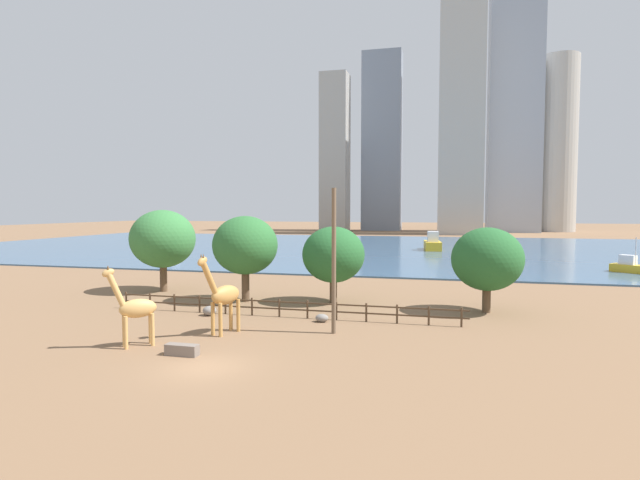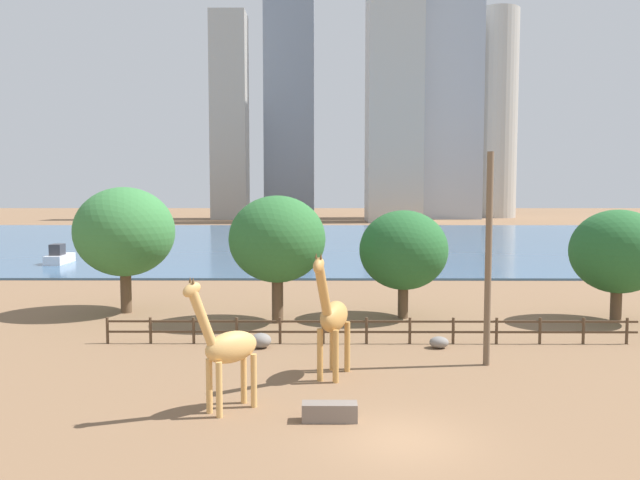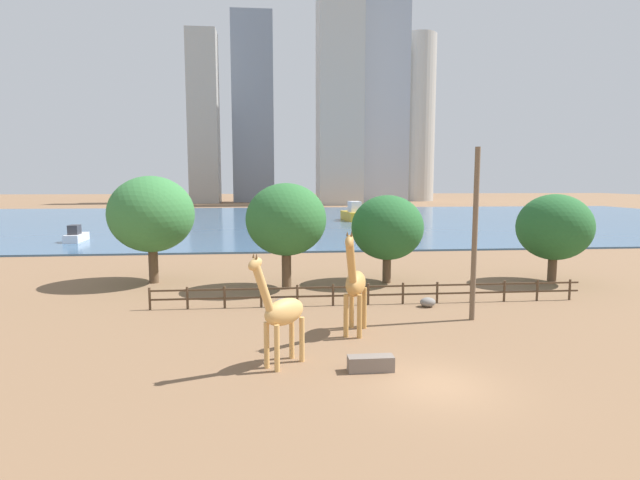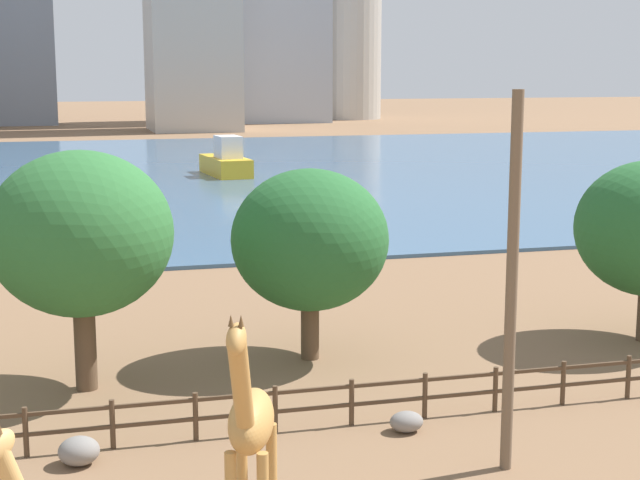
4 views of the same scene
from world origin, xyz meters
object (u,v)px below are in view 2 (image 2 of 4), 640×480
object	(u,v)px
tree_center_broad	(404,250)
tree_left_small	(618,252)
tree_right_tall	(125,232)
boat_sailboat	(400,233)
tree_left_large	(277,239)
boulder_near_fence	(439,342)
giraffe_tall	(227,347)
feeding_trough	(330,412)
boat_barge	(139,226)
boulder_by_pole	(261,341)
boat_ferry	(59,257)
giraffe_companion	(333,317)
utility_pole	(488,260)

from	to	relation	value
tree_center_broad	tree_left_small	size ratio (longest dim) A/B	0.99
tree_right_tall	boat_sailboat	xyz separation A→B (m)	(23.50, 53.58, -3.60)
tree_left_large	boulder_near_fence	bearing A→B (deg)	-35.78
giraffe_tall	feeding_trough	size ratio (longest dim) A/B	2.63
tree_left_large	tree_right_tall	distance (m)	10.02
boat_barge	tree_right_tall	bearing A→B (deg)	67.17
boat_sailboat	tree_right_tall	bearing A→B (deg)	151.15
boulder_near_fence	boulder_by_pole	world-z (taller)	boulder_by_pole
tree_right_tall	boat_barge	bearing A→B (deg)	105.98
tree_right_tall	boat_ferry	distance (m)	29.19
giraffe_companion	tree_left_large	world-z (taller)	tree_left_large
boulder_near_fence	boat_sailboat	distance (m)	62.62
giraffe_tall	tree_left_large	xyz separation A→B (m)	(0.62, 14.53, 2.56)
giraffe_companion	tree_left_small	distance (m)	19.84
giraffe_companion	boat_ferry	bearing A→B (deg)	-126.14
utility_pole	boulder_near_fence	distance (m)	5.40
tree_left_small	boat_barge	bearing A→B (deg)	122.83
boat_ferry	tree_right_tall	bearing A→B (deg)	-152.58
utility_pole	feeding_trough	distance (m)	10.44
tree_center_broad	boat_ferry	xyz separation A→B (m)	(-31.65, 26.46, -3.14)
boulder_near_fence	boulder_by_pole	size ratio (longest dim) A/B	0.90
boulder_by_pole	tree_right_tall	xyz separation A→B (m)	(-9.22, 8.77, 4.64)
tree_right_tall	boat_barge	distance (m)	79.44
tree_left_large	utility_pole	bearing A→B (deg)	-42.32
tree_left_small	boat_ferry	distance (m)	51.76
giraffe_tall	tree_left_small	world-z (taller)	tree_left_small
boulder_near_fence	boat_sailboat	bearing A→B (deg)	84.73
giraffe_companion	boat_barge	size ratio (longest dim) A/B	0.74
feeding_trough	tree_right_tall	world-z (taller)	tree_right_tall
giraffe_tall	boulder_near_fence	distance (m)	12.47
boat_sailboat	boat_barge	xyz separation A→B (m)	(-45.34, 22.71, -0.16)
utility_pole	tree_right_tall	distance (m)	22.51
giraffe_companion	giraffe_tall	bearing A→B (deg)	-24.38
tree_center_broad	boat_ferry	distance (m)	41.37
giraffe_tall	tree_center_broad	distance (m)	17.82
tree_left_small	tree_center_broad	bearing A→B (deg)	175.33
utility_pole	boat_sailboat	distance (m)	65.47
tree_right_tall	tree_left_small	xyz separation A→B (m)	(29.05, -2.58, -0.95)
boulder_near_fence	boat_ferry	xyz separation A→B (m)	(-32.46, 33.64, 0.61)
feeding_trough	tree_left_small	world-z (taller)	tree_left_small
giraffe_tall	boulder_near_fence	xyz separation A→B (m)	(8.77, 8.66, -1.93)
tree_left_small	boat_barge	world-z (taller)	tree_left_small
utility_pole	boat_barge	bearing A→B (deg)	115.03
tree_left_large	tree_left_small	bearing A→B (deg)	0.92
giraffe_companion	boulder_near_fence	size ratio (longest dim) A/B	5.67
tree_left_large	boat_sailboat	distance (m)	58.25
tree_left_large	giraffe_companion	bearing A→B (deg)	-74.32
boat_ferry	tree_left_small	bearing A→B (deg)	-125.29
boulder_by_pole	boat_barge	world-z (taller)	boat_barge
boulder_by_pole	tree_center_broad	distance (m)	11.16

